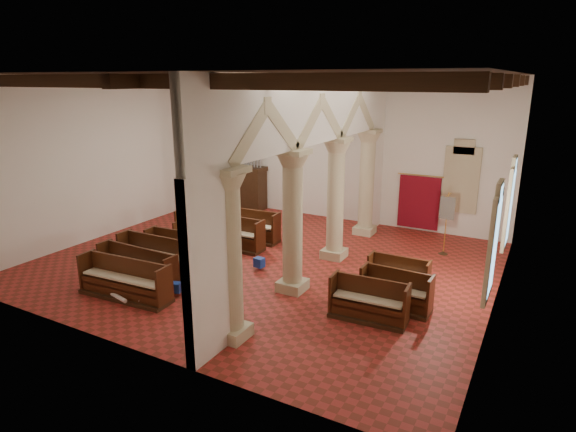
# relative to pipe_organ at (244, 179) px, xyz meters

# --- Properties ---
(floor) EXTENTS (14.00, 14.00, 0.00)m
(floor) POSITION_rel_pipe_organ_xyz_m (4.50, -5.50, -1.37)
(floor) COLOR maroon
(floor) RESTS_ON ground
(ceiling) EXTENTS (14.00, 14.00, 0.00)m
(ceiling) POSITION_rel_pipe_organ_xyz_m (4.50, -5.50, 4.63)
(ceiling) COLOR black
(ceiling) RESTS_ON wall_back
(wall_back) EXTENTS (14.00, 0.02, 6.00)m
(wall_back) POSITION_rel_pipe_organ_xyz_m (4.50, 0.50, 1.63)
(wall_back) COLOR white
(wall_back) RESTS_ON floor
(wall_front) EXTENTS (14.00, 0.02, 6.00)m
(wall_front) POSITION_rel_pipe_organ_xyz_m (4.50, -11.50, 1.63)
(wall_front) COLOR white
(wall_front) RESTS_ON floor
(wall_left) EXTENTS (0.02, 12.00, 6.00)m
(wall_left) POSITION_rel_pipe_organ_xyz_m (-2.50, -5.50, 1.63)
(wall_left) COLOR white
(wall_left) RESTS_ON floor
(wall_right) EXTENTS (0.02, 12.00, 6.00)m
(wall_right) POSITION_rel_pipe_organ_xyz_m (11.50, -5.50, 1.63)
(wall_right) COLOR white
(wall_right) RESTS_ON floor
(ceiling_beams) EXTENTS (13.80, 11.80, 0.30)m
(ceiling_beams) POSITION_rel_pipe_organ_xyz_m (4.50, -5.50, 4.45)
(ceiling_beams) COLOR #362011
(ceiling_beams) RESTS_ON wall_back
(arcade) EXTENTS (0.90, 11.90, 6.00)m
(arcade) POSITION_rel_pipe_organ_xyz_m (6.30, -5.50, 2.19)
(arcade) COLOR #BEB58D
(arcade) RESTS_ON floor
(window_right_a) EXTENTS (0.03, 1.00, 2.20)m
(window_right_a) POSITION_rel_pipe_organ_xyz_m (11.48, -7.00, 0.83)
(window_right_a) COLOR #39825D
(window_right_a) RESTS_ON wall_right
(window_right_b) EXTENTS (0.03, 1.00, 2.20)m
(window_right_b) POSITION_rel_pipe_organ_xyz_m (11.48, -3.00, 0.83)
(window_right_b) COLOR #39825D
(window_right_b) RESTS_ON wall_right
(window_back) EXTENTS (1.00, 0.03, 2.20)m
(window_back) POSITION_rel_pipe_organ_xyz_m (9.50, 0.48, 0.83)
(window_back) COLOR #39825D
(window_back) RESTS_ON wall_back
(pipe_organ) EXTENTS (2.10, 0.85, 4.40)m
(pipe_organ) POSITION_rel_pipe_organ_xyz_m (0.00, 0.00, 0.00)
(pipe_organ) COLOR #362011
(pipe_organ) RESTS_ON floor
(lectern) EXTENTS (0.45, 0.46, 1.06)m
(lectern) POSITION_rel_pipe_organ_xyz_m (3.16, -1.01, -0.93)
(lectern) COLOR #3D2413
(lectern) RESTS_ON floor
(dossal_curtain) EXTENTS (1.80, 0.07, 2.17)m
(dossal_curtain) POSITION_rel_pipe_organ_xyz_m (8.00, 0.42, -0.21)
(dossal_curtain) COLOR maroon
(dossal_curtain) RESTS_ON floor
(processional_banner) EXTENTS (0.51, 0.64, 2.21)m
(processional_banner) POSITION_rel_pipe_organ_xyz_m (9.50, -1.86, -0.60)
(processional_banner) COLOR #362011
(processional_banner) RESTS_ON floor
(hymnal_box_a) EXTENTS (0.38, 0.35, 0.30)m
(hymnal_box_a) POSITION_rel_pipe_organ_xyz_m (2.77, -9.49, -1.12)
(hymnal_box_a) COLOR navy
(hymnal_box_a) RESTS_ON floor
(hymnal_box_b) EXTENTS (0.34, 0.30, 0.28)m
(hymnal_box_b) POSITION_rel_pipe_organ_xyz_m (3.60, -8.87, -1.13)
(hymnal_box_b) COLOR navy
(hymnal_box_b) RESTS_ON floor
(hymnal_box_c) EXTENTS (0.34, 0.29, 0.31)m
(hymnal_box_c) POSITION_rel_pipe_organ_xyz_m (4.65, -6.16, -1.12)
(hymnal_box_c) COLOR navy
(hymnal_box_c) RESTS_ON floor
(tube_heater_a) EXTENTS (1.12, 0.38, 0.11)m
(tube_heater_a) POSITION_rel_pipe_organ_xyz_m (2.34, -9.93, -1.21)
(tube_heater_a) COLOR silver
(tube_heater_a) RESTS_ON floor
(tube_heater_b) EXTENTS (0.94, 0.47, 0.10)m
(tube_heater_b) POSITION_rel_pipe_organ_xyz_m (2.77, -9.66, -1.21)
(tube_heater_b) COLOR silver
(tube_heater_b) RESTS_ON floor
(nave_pew_0) EXTENTS (2.87, 0.92, 1.12)m
(nave_pew_0) POSITION_rel_pipe_organ_xyz_m (2.46, -9.65, -1.00)
(nave_pew_0) COLOR #362011
(nave_pew_0) RESTS_ON floor
(nave_pew_1) EXTENTS (2.83, 0.77, 1.04)m
(nave_pew_1) POSITION_rel_pipe_organ_xyz_m (1.94, -8.68, -1.03)
(nave_pew_1) COLOR #362011
(nave_pew_1) RESTS_ON floor
(nave_pew_2) EXTENTS (3.23, 0.78, 1.11)m
(nave_pew_2) POSITION_rel_pipe_organ_xyz_m (2.08, -7.78, -1.01)
(nave_pew_2) COLOR #362011
(nave_pew_2) RESTS_ON floor
(nave_pew_3) EXTENTS (3.04, 0.92, 1.08)m
(nave_pew_3) POSITION_rel_pipe_organ_xyz_m (2.38, -6.93, -1.01)
(nave_pew_3) COLOR #362011
(nave_pew_3) RESTS_ON floor
(nave_pew_4) EXTENTS (2.54, 0.75, 0.98)m
(nave_pew_4) POSITION_rel_pipe_organ_xyz_m (2.22, -5.78, -1.05)
(nave_pew_4) COLOR #362011
(nave_pew_4) RESTS_ON floor
(nave_pew_5) EXTENTS (3.56, 0.84, 1.14)m
(nave_pew_5) POSITION_rel_pipe_organ_xyz_m (2.13, -4.88, -1.00)
(nave_pew_5) COLOR #362011
(nave_pew_5) RESTS_ON floor
(nave_pew_6) EXTENTS (3.24, 0.96, 1.15)m
(nave_pew_6) POSITION_rel_pipe_organ_xyz_m (2.33, -3.87, -0.99)
(nave_pew_6) COLOR #362011
(nave_pew_6) RESTS_ON floor
(aisle_pew_0) EXTENTS (1.99, 0.81, 1.07)m
(aisle_pew_0) POSITION_rel_pipe_organ_xyz_m (8.80, -7.62, -1.01)
(aisle_pew_0) COLOR #362011
(aisle_pew_0) RESTS_ON floor
(aisle_pew_1) EXTENTS (1.87, 0.75, 1.06)m
(aisle_pew_1) POSITION_rel_pipe_organ_xyz_m (9.22, -6.71, -1.01)
(aisle_pew_1) COLOR #362011
(aisle_pew_1) RESTS_ON floor
(aisle_pew_2) EXTENTS (1.74, 0.65, 0.97)m
(aisle_pew_2) POSITION_rel_pipe_organ_xyz_m (8.94, -5.49, -1.04)
(aisle_pew_2) COLOR #362011
(aisle_pew_2) RESTS_ON floor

